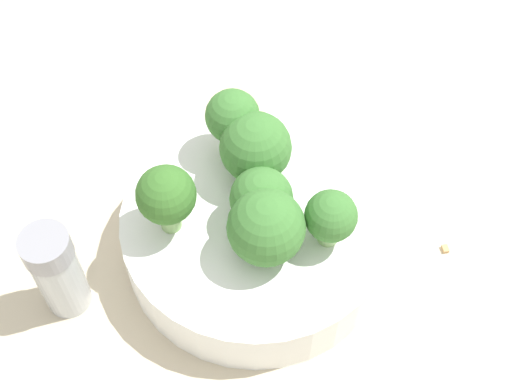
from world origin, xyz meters
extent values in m
plane|color=beige|center=(0.00, 0.00, 0.00)|extent=(3.00, 3.00, 0.00)
cylinder|color=white|center=(0.00, 0.00, 0.02)|extent=(0.19, 0.19, 0.04)
cylinder|color=#8EB770|center=(0.01, 0.00, 0.05)|extent=(0.03, 0.03, 0.02)
sphere|color=#3D7533|center=(0.01, 0.00, 0.07)|extent=(0.04, 0.04, 0.04)
cylinder|color=#8EB770|center=(0.05, 0.02, 0.06)|extent=(0.02, 0.02, 0.02)
sphere|color=#3D7533|center=(0.05, 0.02, 0.07)|extent=(0.03, 0.03, 0.03)
cylinder|color=#84AD66|center=(-0.04, -0.05, 0.06)|extent=(0.02, 0.02, 0.03)
sphere|color=#386B28|center=(-0.04, -0.05, 0.08)|extent=(0.04, 0.04, 0.04)
cylinder|color=#84AD66|center=(-0.05, 0.03, 0.06)|extent=(0.02, 0.02, 0.03)
sphere|color=#3D7533|center=(-0.05, 0.03, 0.08)|extent=(0.04, 0.04, 0.04)
cylinder|color=#8EB770|center=(-0.03, 0.03, 0.06)|extent=(0.02, 0.02, 0.02)
sphere|color=#3D7533|center=(-0.03, 0.03, 0.07)|extent=(0.05, 0.05, 0.05)
cylinder|color=#7A9E5B|center=(0.02, -0.01, 0.05)|extent=(0.03, 0.03, 0.02)
sphere|color=#3D7533|center=(0.02, -0.01, 0.07)|extent=(0.05, 0.05, 0.05)
cylinder|color=#B2B7BC|center=(-0.06, -0.12, 0.03)|extent=(0.03, 0.03, 0.06)
cylinder|color=gray|center=(-0.06, -0.12, 0.07)|extent=(0.03, 0.03, 0.02)
cube|color=tan|center=(-0.10, -0.03, 0.00)|extent=(0.01, 0.00, 0.01)
cube|color=tan|center=(0.10, 0.10, 0.00)|extent=(0.01, 0.01, 0.01)
camera|label=1|loc=(0.19, -0.19, 0.46)|focal=50.00mm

